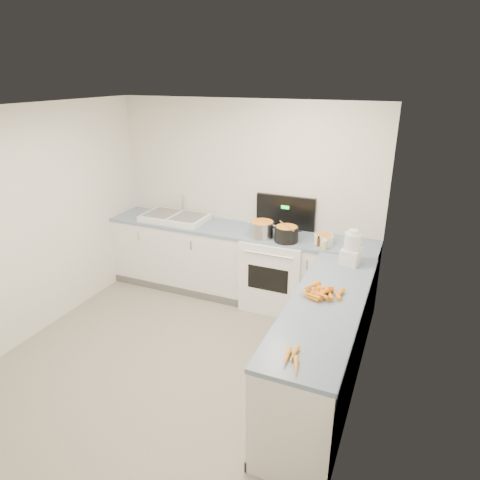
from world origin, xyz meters
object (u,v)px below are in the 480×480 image
at_px(stove, 277,270).
at_px(mixing_bowl, 324,239).
at_px(steel_pot, 262,230).
at_px(black_pot, 286,235).
at_px(spice_jar, 325,246).
at_px(food_processor, 352,249).
at_px(extract_bottle, 318,242).
at_px(sink, 175,217).

xyz_separation_m(stove, mixing_bowl, (0.57, -0.04, 0.52)).
xyz_separation_m(steel_pot, black_pot, (0.31, -0.01, -0.01)).
height_order(black_pot, mixing_bowl, black_pot).
xyz_separation_m(black_pot, spice_jar, (0.47, -0.08, -0.03)).
relative_size(stove, food_processor, 3.71).
height_order(stove, mixing_bowl, stove).
height_order(extract_bottle, food_processor, food_processor).
bearing_deg(mixing_bowl, steel_pot, -172.60).
bearing_deg(food_processor, spice_jar, 141.86).
bearing_deg(food_processor, black_pot, 157.34).
relative_size(stove, extract_bottle, 14.23).
bearing_deg(mixing_bowl, sink, 178.31).
relative_size(sink, steel_pot, 2.91).
height_order(stove, food_processor, stove).
relative_size(sink, mixing_bowl, 3.88).
relative_size(stove, steel_pot, 4.60).
distance_m(sink, spice_jar, 2.09).
bearing_deg(sink, spice_jar, -6.70).
relative_size(steel_pot, mixing_bowl, 1.34).
distance_m(sink, black_pot, 1.61).
distance_m(stove, mixing_bowl, 0.77).
height_order(sink, steel_pot, sink).
distance_m(black_pot, food_processor, 0.87).
xyz_separation_m(steel_pot, extract_bottle, (0.69, -0.02, -0.04)).
xyz_separation_m(steel_pot, mixing_bowl, (0.73, 0.09, -0.04)).
bearing_deg(black_pot, mixing_bowl, 14.43).
bearing_deg(stove, food_processor, -27.01).
bearing_deg(black_pot, extract_bottle, -0.32).
xyz_separation_m(black_pot, food_processor, (0.80, -0.33, 0.08)).
relative_size(sink, spice_jar, 8.83).
xyz_separation_m(stove, food_processor, (0.95, -0.48, 0.62)).
bearing_deg(mixing_bowl, black_pot, -165.57).
bearing_deg(mixing_bowl, stove, 175.58).
distance_m(black_pot, extract_bottle, 0.38).
height_order(steel_pot, black_pot, steel_pot).
bearing_deg(spice_jar, food_processor, -38.14).
height_order(stove, extract_bottle, stove).
bearing_deg(food_processor, sink, 168.24).
xyz_separation_m(sink, food_processor, (2.40, -0.50, 0.12)).
bearing_deg(spice_jar, steel_pot, 173.44).
height_order(mixing_bowl, food_processor, food_processor).
relative_size(mixing_bowl, food_processor, 0.60).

